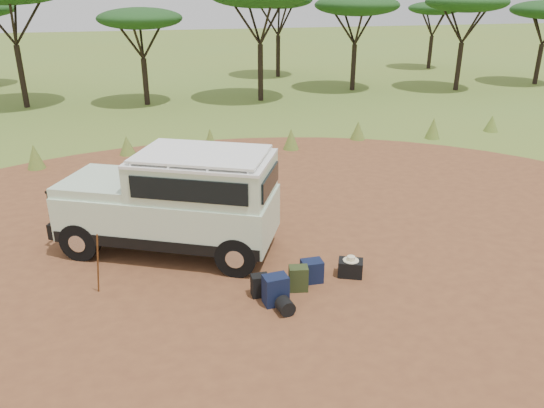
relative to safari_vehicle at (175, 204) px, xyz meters
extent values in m
plane|color=olive|center=(1.85, -1.08, -1.17)|extent=(140.00, 140.00, 0.00)
cylinder|color=brown|center=(1.85, -1.08, -1.16)|extent=(23.00, 23.00, 0.01)
cone|color=olive|center=(-4.15, 7.22, -0.74)|extent=(0.60, 0.60, 0.85)
cone|color=olive|center=(-1.15, 8.12, -0.82)|extent=(0.60, 0.60, 0.70)
cone|color=olive|center=(1.85, 7.72, -0.72)|extent=(0.60, 0.60, 0.90)
cone|color=olive|center=(4.85, 7.32, -0.77)|extent=(0.60, 0.60, 0.80)
cone|color=olive|center=(7.85, 8.02, -0.79)|extent=(0.60, 0.60, 0.75)
cone|color=olive|center=(10.85, 7.42, -0.74)|extent=(0.60, 0.60, 0.85)
cone|color=olive|center=(13.85, 7.82, -0.82)|extent=(0.60, 0.60, 0.70)
cylinder|color=black|center=(-6.15, 17.92, 0.36)|extent=(0.28, 0.28, 3.06)
cylinder|color=black|center=(-0.15, 17.12, 0.00)|extent=(0.28, 0.28, 2.34)
ellipsoid|color=black|center=(-0.15, 17.12, 3.10)|extent=(4.20, 4.20, 1.05)
cylinder|color=black|center=(5.85, 16.72, 0.30)|extent=(0.28, 0.28, 2.93)
cylinder|color=black|center=(11.85, 18.42, 0.14)|extent=(0.28, 0.28, 2.61)
ellipsoid|color=black|center=(11.85, 18.42, 3.59)|extent=(4.80, 4.80, 1.20)
cylinder|color=black|center=(17.85, 16.92, 0.18)|extent=(0.28, 0.28, 2.70)
ellipsoid|color=black|center=(17.85, 16.92, 3.75)|extent=(4.60, 4.60, 1.15)
cylinder|color=black|center=(23.85, 17.52, 0.05)|extent=(0.28, 0.28, 2.43)
cylinder|color=black|center=(8.85, 24.42, 0.18)|extent=(0.28, 0.28, 2.70)
ellipsoid|color=black|center=(8.85, 24.42, 3.75)|extent=(4.50, 4.50, 1.12)
cylinder|color=black|center=(20.85, 25.42, 0.00)|extent=(0.28, 0.28, 2.34)
ellipsoid|color=black|center=(20.85, 25.42, 3.10)|extent=(3.80, 3.80, 0.95)
cube|color=silver|center=(-0.15, 0.07, -0.22)|extent=(5.16, 3.85, 1.01)
cube|color=black|center=(-0.15, 0.07, -0.59)|extent=(5.09, 3.84, 0.26)
cube|color=silver|center=(0.62, -0.30, 0.69)|extent=(3.49, 2.99, 0.80)
cube|color=white|center=(0.62, -0.30, 1.12)|extent=(3.51, 3.02, 0.06)
cube|color=white|center=(0.62, -0.30, 1.22)|extent=(3.24, 2.81, 0.05)
cube|color=silver|center=(-1.51, 0.73, 0.39)|extent=(2.39, 2.43, 0.21)
cube|color=black|center=(-0.69, 0.33, 0.73)|extent=(0.86, 1.53, 0.56)
cube|color=black|center=(0.20, -1.17, 0.73)|extent=(2.29, 1.13, 0.48)
cube|color=black|center=(1.04, 0.57, 0.73)|extent=(2.29, 1.13, 0.48)
cube|color=black|center=(1.98, -0.95, 0.69)|extent=(0.73, 1.44, 0.44)
cube|color=black|center=(-2.36, 1.14, -0.53)|extent=(0.97, 1.80, 0.36)
cylinder|color=black|center=(-2.48, 1.19, 0.32)|extent=(0.66, 1.27, 0.07)
cylinder|color=black|center=(-2.48, 1.19, -0.24)|extent=(0.66, 1.27, 0.07)
cylinder|color=silver|center=(-2.62, 0.93, 0.11)|extent=(0.17, 0.24, 0.23)
cylinder|color=silver|center=(-2.37, 1.47, 0.11)|extent=(0.17, 0.24, 0.23)
cube|color=white|center=(-2.44, 1.17, -0.40)|extent=(0.23, 0.42, 0.13)
cylinder|color=black|center=(-0.21, 1.14, 0.61)|extent=(0.11, 0.11, 0.88)
cylinder|color=black|center=(-2.15, 0.08, -0.72)|extent=(0.93, 0.66, 0.89)
cylinder|color=black|center=(-1.40, 1.63, -0.72)|extent=(0.93, 0.66, 0.89)
cylinder|color=black|center=(1.11, -1.48, -0.72)|extent=(0.93, 0.66, 0.89)
cylinder|color=black|center=(1.85, 0.06, -0.72)|extent=(0.93, 0.66, 0.89)
cylinder|color=brown|center=(-1.66, -1.59, -0.47)|extent=(0.19, 0.31, 1.39)
cube|color=black|center=(1.40, -2.41, -0.94)|extent=(0.34, 0.25, 0.46)
cube|color=#121E39|center=(1.63, -2.76, -0.87)|extent=(0.49, 0.38, 0.60)
cube|color=#303C1B|center=(2.20, -2.39, -0.90)|extent=(0.42, 0.33, 0.53)
cube|color=#121E39|center=(2.57, -2.14, -0.92)|extent=(0.43, 0.32, 0.49)
cube|color=black|center=(3.44, -2.11, -0.99)|extent=(0.62, 0.54, 0.36)
cylinder|color=black|center=(1.72, -3.13, -1.01)|extent=(0.35, 0.35, 0.31)
cylinder|color=beige|center=(3.44, -2.11, -0.80)|extent=(0.34, 0.34, 0.01)
cylinder|color=beige|center=(3.44, -2.11, -0.75)|extent=(0.17, 0.17, 0.08)
camera|label=1|loc=(-0.59, -11.28, 4.55)|focal=35.00mm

